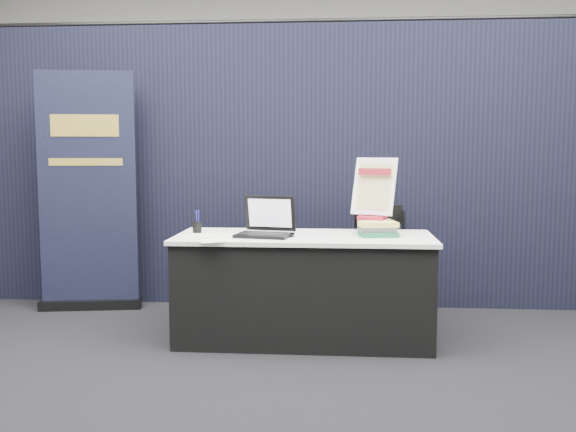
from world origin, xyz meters
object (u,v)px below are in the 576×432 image
(display_table, at_px, (304,288))
(stacking_chair, at_px, (380,257))
(info_sign, at_px, (374,187))
(pullup_banner, at_px, (88,205))
(book_stack_tall, at_px, (374,225))
(laptop, at_px, (264,227))
(book_stack_short, at_px, (378,229))

(display_table, bearing_deg, stacking_chair, 46.28)
(info_sign, relative_size, pullup_banner, 0.21)
(info_sign, height_order, pullup_banner, pullup_banner)
(book_stack_tall, relative_size, stacking_chair, 0.25)
(info_sign, bearing_deg, stacking_chair, 104.38)
(laptop, distance_m, stacking_chair, 1.11)
(book_stack_tall, height_order, pullup_banner, pullup_banner)
(book_stack_short, bearing_deg, book_stack_tall, 97.69)
(display_table, xyz_separation_m, book_stack_short, (0.51, -0.01, 0.42))
(laptop, height_order, stacking_chair, laptop)
(book_stack_short, bearing_deg, laptop, -177.36)
(book_stack_short, bearing_deg, info_sign, 96.42)
(laptop, height_order, pullup_banner, pullup_banner)
(display_table, distance_m, info_sign, 0.88)
(display_table, height_order, pullup_banner, pullup_banner)
(book_stack_short, distance_m, pullup_banner, 2.48)
(book_stack_short, distance_m, info_sign, 0.34)
(display_table, xyz_separation_m, book_stack_tall, (0.49, 0.14, 0.44))
(laptop, relative_size, stacking_chair, 0.45)
(laptop, bearing_deg, book_stack_tall, 24.39)
(laptop, distance_m, pullup_banner, 1.76)
(stacking_chair, bearing_deg, display_table, -152.16)
(laptop, height_order, book_stack_short, laptop)
(laptop, distance_m, book_stack_short, 0.79)
(info_sign, distance_m, stacking_chair, 0.73)
(display_table, distance_m, book_stack_short, 0.67)
(book_stack_tall, relative_size, pullup_banner, 0.11)
(display_table, relative_size, book_stack_tall, 8.03)
(laptop, bearing_deg, book_stack_short, 13.15)
(stacking_chair, bearing_deg, book_stack_tall, -118.20)
(book_stack_tall, bearing_deg, laptop, -166.12)
(info_sign, xyz_separation_m, stacking_chair, (0.08, 0.43, -0.58))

